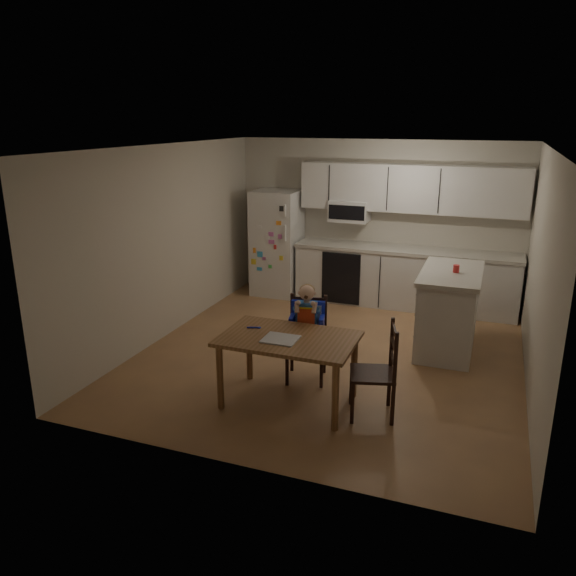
# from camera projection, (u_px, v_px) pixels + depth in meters

# --- Properties ---
(room) EXTENTS (4.52, 5.01, 2.51)m
(room) POSITION_uv_depth(u_px,v_px,m) (343.00, 248.00, 7.03)
(room) COLOR #966A47
(room) RESTS_ON ground
(refrigerator) EXTENTS (0.72, 0.70, 1.70)m
(refrigerator) POSITION_uv_depth(u_px,v_px,m) (277.00, 243.00, 9.16)
(refrigerator) COLOR silver
(refrigerator) RESTS_ON ground
(kitchen_run) EXTENTS (3.37, 0.62, 2.15)m
(kitchen_run) POSITION_uv_depth(u_px,v_px,m) (404.00, 250.00, 8.54)
(kitchen_run) COLOR silver
(kitchen_run) RESTS_ON ground
(kitchen_island) EXTENTS (0.72, 1.37, 1.01)m
(kitchen_island) POSITION_uv_depth(u_px,v_px,m) (448.00, 310.00, 7.01)
(kitchen_island) COLOR silver
(kitchen_island) RESTS_ON ground
(red_cup) EXTENTS (0.07, 0.07, 0.09)m
(red_cup) POSITION_uv_depth(u_px,v_px,m) (456.00, 269.00, 6.80)
(red_cup) COLOR red
(red_cup) RESTS_ON kitchen_island
(dining_table) EXTENTS (1.35, 0.86, 0.72)m
(dining_table) POSITION_uv_depth(u_px,v_px,m) (288.00, 346.00, 5.62)
(dining_table) COLOR brown
(dining_table) RESTS_ON ground
(napkin) EXTENTS (0.34, 0.29, 0.01)m
(napkin) POSITION_uv_depth(u_px,v_px,m) (280.00, 339.00, 5.52)
(napkin) COLOR silver
(napkin) RESTS_ON dining_table
(toddler_spoon) EXTENTS (0.12, 0.06, 0.02)m
(toddler_spoon) POSITION_uv_depth(u_px,v_px,m) (253.00, 327.00, 5.82)
(toddler_spoon) COLOR #1E2DD4
(toddler_spoon) RESTS_ON dining_table
(chair_booster) EXTENTS (0.49, 0.49, 1.10)m
(chair_booster) POSITION_uv_depth(u_px,v_px,m) (307.00, 322.00, 6.16)
(chair_booster) COLOR black
(chair_booster) RESTS_ON ground
(chair_side) EXTENTS (0.52, 0.52, 0.95)m
(chair_side) POSITION_uv_depth(u_px,v_px,m) (383.00, 365.00, 5.40)
(chair_side) COLOR black
(chair_side) RESTS_ON ground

